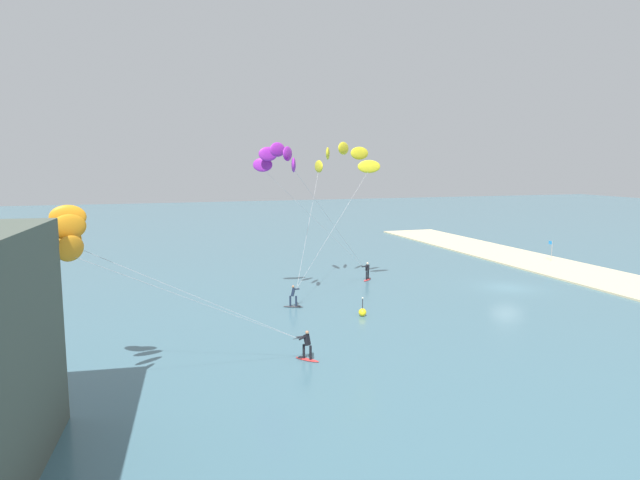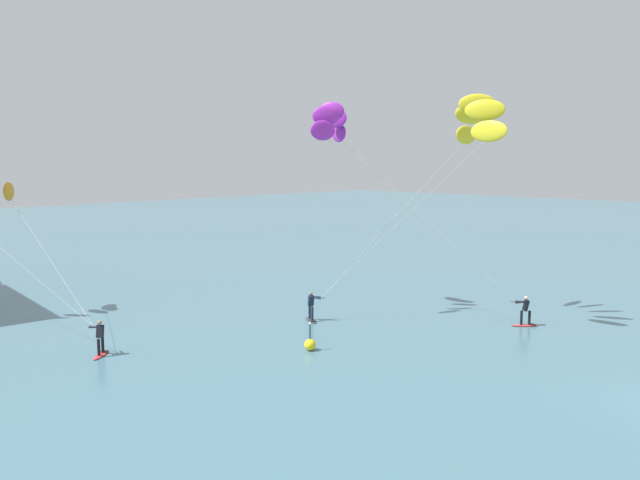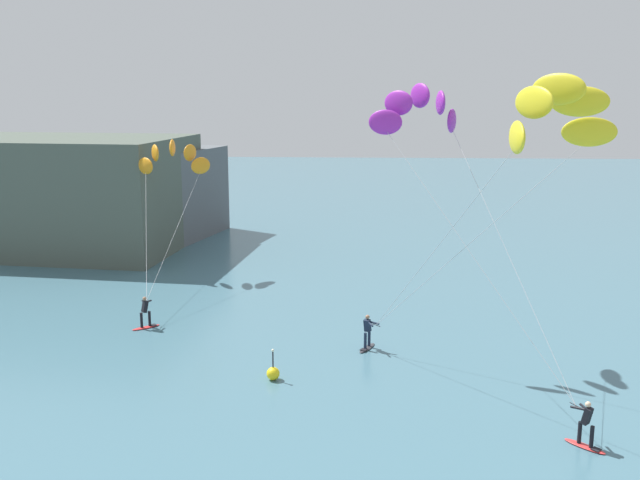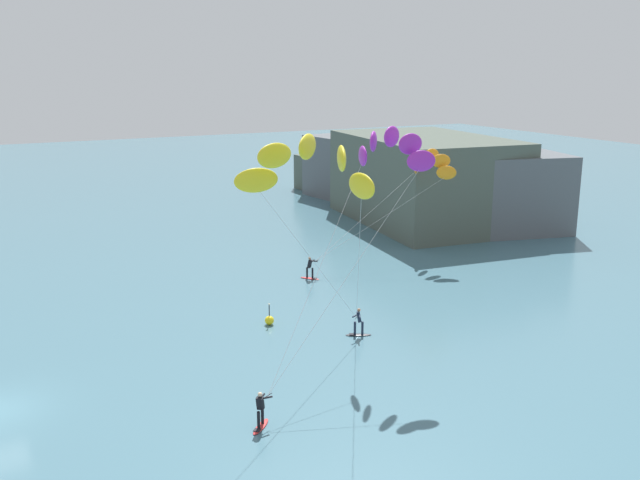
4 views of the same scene
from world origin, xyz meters
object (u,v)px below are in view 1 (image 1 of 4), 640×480
at_px(marker_buoy, 362,312).
at_px(kitesurfer_nearshore, 283,164).
at_px(kitesurfer_far_out, 82,237).
at_px(kitesurfer_mid_water, 342,162).
at_px(beach_flag, 551,247).

bearing_deg(marker_buoy, kitesurfer_nearshore, 32.15).
bearing_deg(kitesurfer_far_out, kitesurfer_mid_water, -46.16).
xyz_separation_m(kitesurfer_nearshore, kitesurfer_mid_water, (3.76, -6.28, 0.17)).
distance_m(kitesurfer_nearshore, marker_buoy, 12.90).
bearing_deg(kitesurfer_nearshore, beach_flag, -76.88).
bearing_deg(kitesurfer_mid_water, kitesurfer_far_out, 133.84).
height_order(kitesurfer_mid_water, marker_buoy, kitesurfer_mid_water).
relative_size(kitesurfer_mid_water, kitesurfer_far_out, 0.96).
distance_m(kitesurfer_mid_water, beach_flag, 27.75).
bearing_deg(kitesurfer_far_out, beach_flag, -63.64).
bearing_deg(kitesurfer_mid_water, marker_buoy, 167.75).
bearing_deg(beach_flag, marker_buoy, 116.39).
distance_m(kitesurfer_mid_water, kitesurfer_far_out, 27.37).
relative_size(kitesurfer_nearshore, kitesurfer_far_out, 0.94).
relative_size(kitesurfer_far_out, marker_buoy, 9.47).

